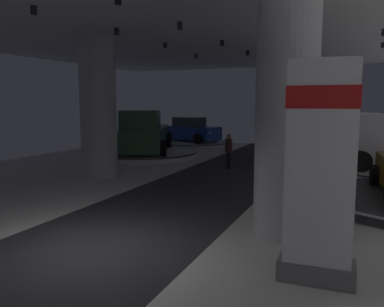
{
  "coord_description": "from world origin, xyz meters",
  "views": [
    {
      "loc": [
        4.99,
        -6.26,
        3.03
      ],
      "look_at": [
        0.14,
        5.17,
        1.4
      ],
      "focal_mm": 36.76,
      "sensor_mm": 36.0,
      "label": 1
    }
  ],
  "objects_px": {
    "display_car_deep_left": "(191,130)",
    "column_right": "(286,115)",
    "visitor_walking_near": "(229,149)",
    "brand_sign_pylon": "(320,169)",
    "pickup_truck_far_left": "(144,135)",
    "display_platform_deep_left": "(191,143)",
    "display_platform_far_left": "(145,154)",
    "column_left": "(98,109)"
  },
  "relations": [
    {
      "from": "column_right",
      "to": "visitor_walking_near",
      "type": "xyz_separation_m",
      "value": [
        -3.91,
        8.13,
        -1.84
      ]
    },
    {
      "from": "brand_sign_pylon",
      "to": "column_left",
      "type": "bearing_deg",
      "value": 145.12
    },
    {
      "from": "brand_sign_pylon",
      "to": "display_platform_deep_left",
      "type": "bearing_deg",
      "value": 118.81
    },
    {
      "from": "column_right",
      "to": "brand_sign_pylon",
      "type": "distance_m",
      "value": 2.49
    },
    {
      "from": "pickup_truck_far_left",
      "to": "brand_sign_pylon",
      "type": "bearing_deg",
      "value": -49.44
    },
    {
      "from": "brand_sign_pylon",
      "to": "display_platform_far_left",
      "type": "relative_size",
      "value": 0.65
    },
    {
      "from": "column_right",
      "to": "pickup_truck_far_left",
      "type": "distance_m",
      "value": 13.53
    },
    {
      "from": "brand_sign_pylon",
      "to": "display_platform_far_left",
      "type": "bearing_deg",
      "value": 130.19
    },
    {
      "from": "display_car_deep_left",
      "to": "visitor_walking_near",
      "type": "height_order",
      "value": "display_car_deep_left"
    },
    {
      "from": "column_right",
      "to": "pickup_truck_far_left",
      "type": "height_order",
      "value": "column_right"
    },
    {
      "from": "pickup_truck_far_left",
      "to": "display_platform_far_left",
      "type": "bearing_deg",
      "value": 112.02
    },
    {
      "from": "column_right",
      "to": "column_left",
      "type": "xyz_separation_m",
      "value": [
        -8.11,
        4.16,
        0.0
      ]
    },
    {
      "from": "brand_sign_pylon",
      "to": "pickup_truck_far_left",
      "type": "distance_m",
      "value": 15.69
    },
    {
      "from": "column_left",
      "to": "display_car_deep_left",
      "type": "xyz_separation_m",
      "value": [
        -1.45,
        12.75,
        -1.74
      ]
    },
    {
      "from": "column_right",
      "to": "display_car_deep_left",
      "type": "xyz_separation_m",
      "value": [
        -9.56,
        16.91,
        -1.74
      ]
    },
    {
      "from": "display_car_deep_left",
      "to": "column_right",
      "type": "bearing_deg",
      "value": -60.51
    },
    {
      "from": "column_right",
      "to": "display_platform_deep_left",
      "type": "relative_size",
      "value": 0.98
    },
    {
      "from": "display_platform_far_left",
      "to": "pickup_truck_far_left",
      "type": "xyz_separation_m",
      "value": [
        0.12,
        -0.3,
        1.07
      ]
    },
    {
      "from": "brand_sign_pylon",
      "to": "pickup_truck_far_left",
      "type": "xyz_separation_m",
      "value": [
        -10.19,
        11.91,
        -0.69
      ]
    },
    {
      "from": "display_platform_deep_left",
      "to": "pickup_truck_far_left",
      "type": "bearing_deg",
      "value": -87.69
    },
    {
      "from": "brand_sign_pylon",
      "to": "pickup_truck_far_left",
      "type": "bearing_deg",
      "value": 130.56
    },
    {
      "from": "column_right",
      "to": "brand_sign_pylon",
      "type": "height_order",
      "value": "column_right"
    },
    {
      "from": "column_right",
      "to": "visitor_walking_near",
      "type": "height_order",
      "value": "column_right"
    },
    {
      "from": "column_left",
      "to": "display_platform_deep_left",
      "type": "bearing_deg",
      "value": 96.37
    },
    {
      "from": "column_left",
      "to": "display_platform_deep_left",
      "type": "distance_m",
      "value": 13.08
    },
    {
      "from": "column_right",
      "to": "brand_sign_pylon",
      "type": "bearing_deg",
      "value": -66.32
    },
    {
      "from": "pickup_truck_far_left",
      "to": "visitor_walking_near",
      "type": "distance_m",
      "value": 5.59
    },
    {
      "from": "column_right",
      "to": "display_car_deep_left",
      "type": "height_order",
      "value": "column_right"
    },
    {
      "from": "display_platform_far_left",
      "to": "brand_sign_pylon",
      "type": "bearing_deg",
      "value": -49.81
    },
    {
      "from": "display_platform_deep_left",
      "to": "visitor_walking_near",
      "type": "relative_size",
      "value": 3.53
    },
    {
      "from": "pickup_truck_far_left",
      "to": "display_platform_deep_left",
      "type": "xyz_separation_m",
      "value": [
        -0.29,
        7.15,
        -1.1
      ]
    },
    {
      "from": "display_platform_far_left",
      "to": "display_platform_deep_left",
      "type": "bearing_deg",
      "value": 91.4
    },
    {
      "from": "display_platform_deep_left",
      "to": "display_car_deep_left",
      "type": "bearing_deg",
      "value": 163.61
    },
    {
      "from": "column_right",
      "to": "column_left",
      "type": "relative_size",
      "value": 1.0
    },
    {
      "from": "column_right",
      "to": "visitor_walking_near",
      "type": "relative_size",
      "value": 3.46
    },
    {
      "from": "brand_sign_pylon",
      "to": "display_car_deep_left",
      "type": "distance_m",
      "value": 21.79
    },
    {
      "from": "column_right",
      "to": "column_left",
      "type": "bearing_deg",
      "value": 152.85
    },
    {
      "from": "brand_sign_pylon",
      "to": "pickup_truck_far_left",
      "type": "relative_size",
      "value": 0.65
    },
    {
      "from": "display_car_deep_left",
      "to": "visitor_walking_near",
      "type": "bearing_deg",
      "value": -57.25
    },
    {
      "from": "column_left",
      "to": "pickup_truck_far_left",
      "type": "distance_m",
      "value": 5.91
    },
    {
      "from": "column_right",
      "to": "visitor_walking_near",
      "type": "bearing_deg",
      "value": 115.72
    },
    {
      "from": "column_left",
      "to": "display_platform_deep_left",
      "type": "xyz_separation_m",
      "value": [
        -1.42,
        12.74,
        -2.61
      ]
    }
  ]
}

